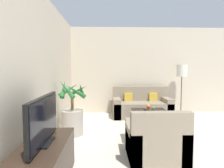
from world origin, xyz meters
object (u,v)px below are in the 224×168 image
(coffee_table, at_px, (149,112))
(tv_console, at_px, (44,165))
(fruit_bowl, at_px, (149,109))
(orange_fruit, at_px, (148,106))
(television, at_px, (43,120))
(floor_lamp, at_px, (182,73))
(armchair, at_px, (156,142))
(apple_red, at_px, (149,107))
(potted_palm, at_px, (72,116))
(ottoman, at_px, (143,131))
(apple_green, at_px, (153,107))
(sofa_loveseat, at_px, (142,107))

(coffee_table, bearing_deg, tv_console, -126.62)
(fruit_bowl, relative_size, orange_fruit, 3.05)
(television, bearing_deg, floor_lamp, 49.82)
(fruit_bowl, height_order, armchair, armchair)
(coffee_table, xyz_separation_m, orange_fruit, (-0.02, 0.03, 0.15))
(apple_red, relative_size, orange_fruit, 0.75)
(potted_palm, relative_size, orange_fruit, 13.61)
(television, xyz_separation_m, fruit_bowl, (1.80, 2.39, -0.38))
(ottoman, bearing_deg, coffee_table, 70.05)
(orange_fruit, height_order, ottoman, orange_fruit)
(floor_lamp, bearing_deg, fruit_bowl, -135.83)
(tv_console, height_order, apple_green, tv_console)
(sofa_loveseat, height_order, apple_green, sofa_loveseat)
(television, height_order, orange_fruit, television)
(sofa_loveseat, bearing_deg, fruit_bowl, -90.45)
(television, xyz_separation_m, coffee_table, (1.80, 2.43, -0.46))
(apple_red, bearing_deg, coffee_table, 63.07)
(television, distance_m, floor_lamp, 4.75)
(orange_fruit, bearing_deg, fruit_bowl, -79.80)
(orange_fruit, bearing_deg, television, -125.93)
(sofa_loveseat, height_order, apple_red, sofa_loveseat)
(apple_red, xyz_separation_m, armchair, (-0.25, -1.68, -0.22))
(sofa_loveseat, distance_m, apple_green, 1.12)
(tv_console, height_order, orange_fruit, orange_fruit)
(tv_console, distance_m, apple_red, 2.98)
(armchair, distance_m, ottoman, 0.79)
(tv_console, relative_size, ottoman, 1.99)
(orange_fruit, xyz_separation_m, armchair, (-0.26, -1.77, -0.24))
(tv_console, xyz_separation_m, floor_lamp, (3.05, 3.61, 1.01))
(television, relative_size, coffee_table, 1.27)
(armchair, bearing_deg, orange_fruit, 81.48)
(tv_console, height_order, floor_lamp, floor_lamp)
(coffee_table, bearing_deg, ottoman, -109.95)
(coffee_table, xyz_separation_m, ottoman, (-0.34, -0.95, -0.15))
(apple_green, bearing_deg, floor_lamp, 47.23)
(television, xyz_separation_m, orange_fruit, (1.78, 2.46, -0.32))
(armchair, bearing_deg, coffee_table, 80.73)
(floor_lamp, xyz_separation_m, armchair, (-1.53, -2.92, -1.02))
(sofa_loveseat, height_order, coffee_table, sofa_loveseat)
(floor_lamp, relative_size, coffee_table, 1.87)
(sofa_loveseat, distance_m, ottoman, 1.99)
(potted_palm, xyz_separation_m, apple_green, (1.84, 0.45, 0.08))
(apple_green, height_order, ottoman, apple_green)
(coffee_table, height_order, apple_green, apple_green)
(sofa_loveseat, xyz_separation_m, fruit_bowl, (-0.01, -1.05, 0.14))
(tv_console, relative_size, television, 1.22)
(floor_lamp, height_order, apple_red, floor_lamp)
(potted_palm, relative_size, floor_lamp, 0.78)
(coffee_table, height_order, apple_red, apple_red)
(apple_green, distance_m, orange_fruit, 0.15)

